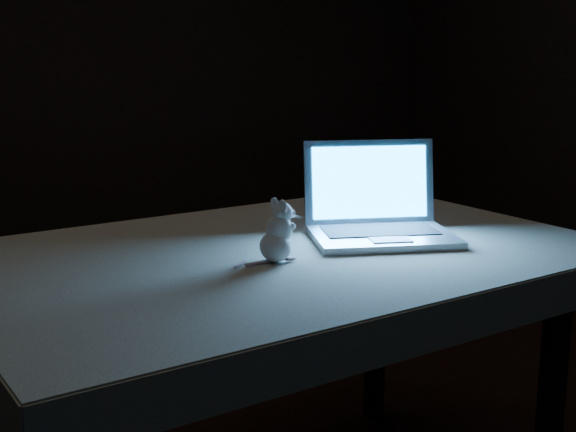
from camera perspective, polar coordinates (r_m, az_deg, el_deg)
name	(u,v)px	position (r m, az deg, el deg)	size (l,w,h in m)	color
back_wall	(64,50)	(4.51, -16.28, 11.73)	(4.50, 0.04, 2.60)	black
table	(282,395)	(2.11, -0.43, -13.15)	(1.49, 0.96, 0.80)	black
tablecloth	(277,273)	(1.93, -0.81, -4.28)	(1.59, 1.06, 0.10)	#BBB59F
laptop	(384,194)	(2.04, 7.13, 1.63)	(0.37, 0.33, 0.25)	#ABAAAF
plush_mouse	(275,231)	(1.83, -0.94, -1.12)	(0.11, 0.11, 0.15)	white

